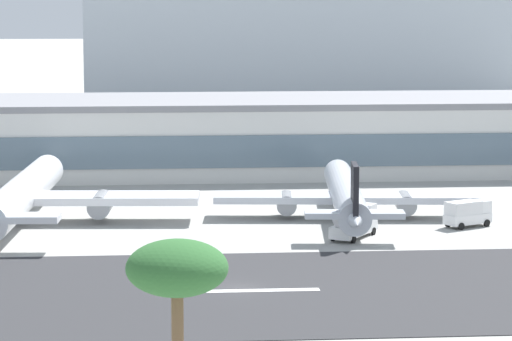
{
  "coord_description": "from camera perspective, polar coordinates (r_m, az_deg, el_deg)",
  "views": [
    {
      "loc": [
        -8.83,
        -124.03,
        28.73
      ],
      "look_at": [
        5.17,
        42.73,
        5.77
      ],
      "focal_mm": 91.2,
      "sensor_mm": 36.0,
      "label": 1
    }
  ],
  "objects": [
    {
      "name": "service_fuel_truck_0",
      "position": [
        153.55,
        4.31,
        -2.23
      ],
      "size": [
        6.79,
        8.55,
        3.95
      ],
      "rotation": [
        0.0,
        0.0,
        1.0
      ],
      "color": "white",
      "rests_on": "ground_plane"
    },
    {
      "name": "runway_centreline_dash_4",
      "position": [
        126.46,
        0.09,
        -5.28
      ],
      "size": [
        12.0,
        1.2,
        0.01
      ],
      "primitive_type": "cube",
      "color": "white",
      "rests_on": "runway_strip"
    },
    {
      "name": "airliner_blue_tail_gate_1",
      "position": [
        165.34,
        -10.35,
        -1.14
      ],
      "size": [
        45.29,
        50.54,
        10.55
      ],
      "rotation": [
        0.0,
        0.0,
        1.5
      ],
      "color": "silver",
      "rests_on": "ground_plane"
    },
    {
      "name": "distant_hotel_block",
      "position": [
        349.8,
        2.31,
        7.08
      ],
      "size": [
        118.15,
        34.01,
        48.61
      ],
      "primitive_type": "cube",
      "color": "#A8B2BC",
      "rests_on": "ground_plane"
    },
    {
      "name": "runway_strip",
      "position": [
        126.34,
        -0.67,
        -5.31
      ],
      "size": [
        800.0,
        36.48,
        0.08
      ],
      "primitive_type": "cube",
      "color": "#2D2D30",
      "rests_on": "ground_plane"
    },
    {
      "name": "ground_plane",
      "position": [
        127.62,
        -0.71,
        -5.2
      ],
      "size": [
        1400.0,
        1400.0,
        0.0
      ],
      "primitive_type": "plane",
      "color": "#9E9E99"
    },
    {
      "name": "airliner_black_tail_gate_2",
      "position": [
        166.06,
        3.98,
        -1.14
      ],
      "size": [
        34.21,
        44.36,
        9.27
      ],
      "rotation": [
        0.0,
        0.0,
        1.48
      ],
      "color": "silver",
      "rests_on": "ground_plane"
    },
    {
      "name": "terminal_building",
      "position": [
        209.2,
        -2.95,
        1.55
      ],
      "size": [
        217.13,
        27.66,
        11.91
      ],
      "color": "silver",
      "rests_on": "ground_plane"
    },
    {
      "name": "palm_tree_1",
      "position": [
        72.15,
        -3.48,
        -4.59
      ],
      "size": [
        5.71,
        5.71,
        15.21
      ],
      "color": "brown",
      "rests_on": "ground_plane"
    },
    {
      "name": "service_box_truck_1",
      "position": [
        162.5,
        9.27,
        -1.84
      ],
      "size": [
        6.43,
        4.93,
        3.25
      ],
      "rotation": [
        0.0,
        0.0,
        0.49
      ],
      "color": "white",
      "rests_on": "ground_plane"
    }
  ]
}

